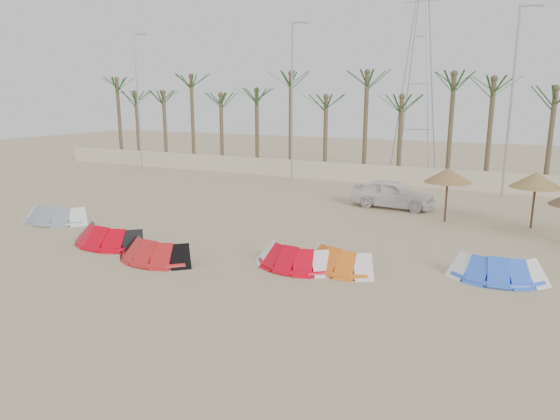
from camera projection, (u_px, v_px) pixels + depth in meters
The scene contains 16 objects.
ground at pixel (198, 286), 16.11m from camera, with size 120.00×120.00×0.00m, color tan.
boundary_wall at pixel (381, 174), 35.19m from camera, with size 60.00×0.30×1.30m, color beige.
palm_line at pixel (399, 90), 34.94m from camera, with size 52.00×4.00×7.70m.
lamp_a at pixel (138, 100), 40.98m from camera, with size 1.25×0.14×11.00m.
lamp_b at pixel (293, 100), 34.90m from camera, with size 1.25×0.14×11.00m.
lamp_c at pixel (512, 101), 28.83m from camera, with size 1.25×0.14×11.00m.
pylon at pixel (412, 173), 40.14m from camera, with size 3.00×3.00×14.00m, color #A5A8AD, non-canonical shape.
kite_grey at pixel (59, 213), 24.40m from camera, with size 3.64×2.04×0.90m.
kite_red_left at pixel (113, 234), 20.65m from camera, with size 3.55×1.60×0.90m.
kite_red_mid at pixel (159, 249), 18.63m from camera, with size 3.21×1.61×0.90m.
kite_red_right at pixel (296, 255), 17.89m from camera, with size 3.12×1.80×0.90m.
kite_orange at pixel (339, 257), 17.69m from camera, with size 3.23×2.21×0.90m.
kite_blue at pixel (498, 266), 16.69m from camera, with size 3.16×1.81×0.90m.
parasol_left at pixel (448, 175), 23.99m from camera, with size 2.27×2.27×2.64m.
parasol_right at pixel (536, 180), 22.73m from camera, with size 2.29×2.29×2.62m.
car at pixel (393, 194), 27.44m from camera, with size 1.82×4.52×1.54m, color white.
Camera 1 is at (9.14, -12.41, 5.93)m, focal length 32.00 mm.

